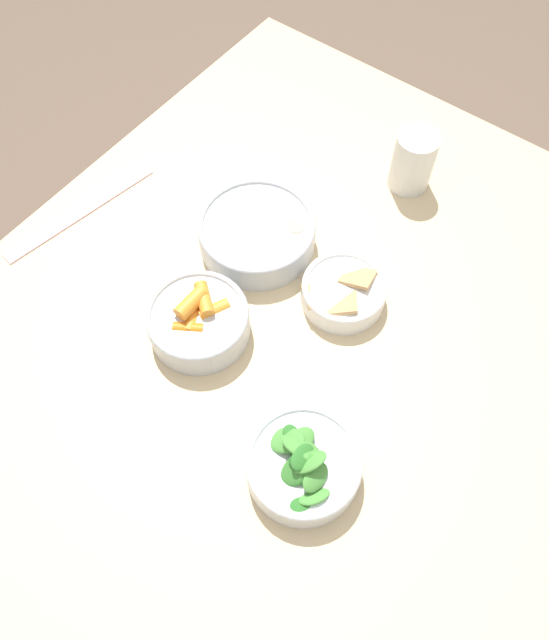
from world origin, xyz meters
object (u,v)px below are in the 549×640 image
at_px(bowl_greens, 303,464).
at_px(ruler, 80,212).
at_px(cup, 413,161).
at_px(bowl_cookies, 342,290).
at_px(bowl_beans_hotdog, 257,234).
at_px(bowl_carrots, 198,320).

relative_size(bowl_greens, ruler, 0.53).
bearing_deg(cup, bowl_cookies, -171.60).
relative_size(bowl_greens, cup, 1.44).
relative_size(bowl_cookies, cup, 1.22).
height_order(bowl_cookies, cup, cup).
xyz_separation_m(bowl_cookies, ruler, (-0.12, 0.45, -0.02)).
bearing_deg(bowl_cookies, cup, 8.40).
relative_size(bowl_greens, bowl_beans_hotdog, 0.81).
xyz_separation_m(bowl_greens, ruler, (0.13, 0.56, -0.03)).
relative_size(bowl_beans_hotdog, bowl_cookies, 1.45).
bearing_deg(ruler, bowl_carrots, -99.29).
xyz_separation_m(bowl_greens, bowl_beans_hotdog, (0.26, 0.28, -0.00)).
bearing_deg(bowl_greens, bowl_carrots, 71.82).
relative_size(bowl_carrots, bowl_beans_hotdog, 0.81).
bearing_deg(bowl_beans_hotdog, bowl_cookies, -91.79).
height_order(bowl_cookies, ruler, bowl_cookies).
distance_m(bowl_greens, bowl_beans_hotdog, 0.38).
height_order(bowl_carrots, bowl_beans_hotdog, bowl_carrots).
distance_m(bowl_carrots, ruler, 0.32).
distance_m(bowl_carrots, cup, 0.45).
xyz_separation_m(bowl_carrots, cup, (0.44, -0.10, 0.02)).
bearing_deg(bowl_cookies, ruler, 105.47).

